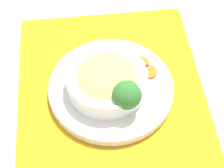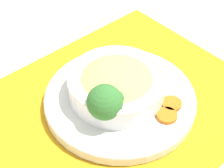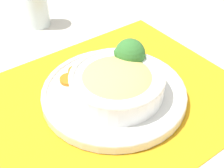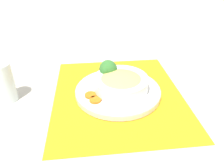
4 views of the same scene
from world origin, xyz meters
name	(u,v)px [view 2 (image 2 of 4)]	position (x,y,z in m)	size (l,w,h in m)	color
ground_plane	(120,104)	(0.00, 0.00, 0.00)	(4.00, 4.00, 0.00)	beige
placemat	(120,103)	(0.00, 0.00, 0.00)	(0.51, 0.43, 0.00)	orange
plate	(120,98)	(0.00, 0.00, 0.02)	(0.28, 0.28, 0.02)	white
bowl	(117,83)	(0.00, -0.01, 0.05)	(0.18, 0.18, 0.05)	white
broccoli_floret	(105,103)	(0.06, 0.03, 0.07)	(0.06, 0.06, 0.08)	#84AD5B
carrot_slice_near	(167,116)	(-0.03, 0.09, 0.02)	(0.04, 0.04, 0.01)	orange
carrot_slice_middle	(172,104)	(-0.06, 0.08, 0.02)	(0.04, 0.04, 0.01)	orange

